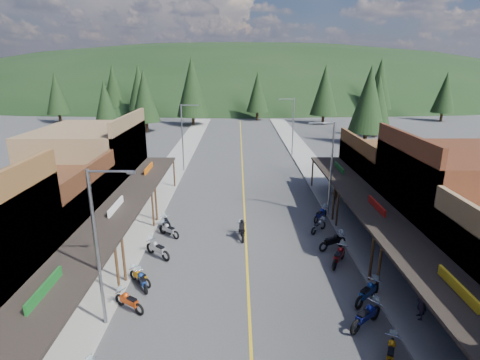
{
  "coord_description": "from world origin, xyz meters",
  "views": [
    {
      "loc": [
        -0.58,
        -21.58,
        12.29
      ],
      "look_at": [
        -0.39,
        8.63,
        3.0
      ],
      "focal_mm": 28.0,
      "sensor_mm": 36.0,
      "label": 1
    }
  ],
  "objects_px": {
    "shop_west_2": "(41,217)",
    "bike_west_9": "(169,229)",
    "pedestrian_east_a": "(422,302)",
    "pedestrian_east_b": "(335,194)",
    "streetlight_3": "(292,124)",
    "pine_6": "(445,92)",
    "streetlight_0": "(99,243)",
    "bike_east_5": "(366,315)",
    "bike_east_7": "(339,255)",
    "pine_5": "(380,84)",
    "bike_west_6": "(142,280)",
    "shop_east_2": "(453,203)",
    "bike_east_8": "(333,241)",
    "pine_9": "(378,100)",
    "bike_west_8": "(158,248)",
    "shop_east_3": "(393,176)",
    "bike_west_10": "(167,224)",
    "pine_0": "(57,93)",
    "rider_on_bike": "(242,230)",
    "pine_2": "(192,87)",
    "bike_east_10": "(321,214)",
    "bike_east_4": "(391,351)",
    "pine_8": "(106,106)",
    "pine_4": "(325,90)",
    "pine_1": "(139,87)",
    "shop_west_3": "(92,166)",
    "bike_west_5": "(129,301)",
    "bike_east_9": "(319,226)",
    "pine_3": "(258,92)",
    "pine_10": "(145,96)",
    "bike_east_6": "(368,292)",
    "streetlight_1": "(184,135)",
    "bike_west_7": "(140,276)",
    "pine_7": "(114,86)",
    "pine_11": "(369,99)"
  },
  "relations": [
    {
      "from": "pine_3",
      "to": "pine_10",
      "type": "distance_m",
      "value": 27.2
    },
    {
      "from": "pine_5",
      "to": "bike_west_5",
      "type": "distance_m",
      "value": 87.04
    },
    {
      "from": "bike_west_8",
      "to": "bike_east_5",
      "type": "xyz_separation_m",
      "value": [
        11.57,
        -7.01,
        0.01
      ]
    },
    {
      "from": "pine_1",
      "to": "bike_west_9",
      "type": "relative_size",
      "value": 6.11
    },
    {
      "from": "streetlight_1",
      "to": "bike_east_7",
      "type": "distance_m",
      "value": 25.9
    },
    {
      "from": "bike_east_7",
      "to": "pine_5",
      "type": "bearing_deg",
      "value": 100.09
    },
    {
      "from": "rider_on_bike",
      "to": "pedestrian_east_a",
      "type": "bearing_deg",
      "value": -51.98
    },
    {
      "from": "pine_5",
      "to": "pine_1",
      "type": "bearing_deg",
      "value": -178.03
    },
    {
      "from": "pine_5",
      "to": "bike_west_6",
      "type": "distance_m",
      "value": 85.18
    },
    {
      "from": "bike_east_4",
      "to": "bike_east_5",
      "type": "xyz_separation_m",
      "value": [
        -0.32,
        2.31,
        0.1
      ]
    },
    {
      "from": "shop_west_3",
      "to": "bike_west_5",
      "type": "relative_size",
      "value": 5.32
    },
    {
      "from": "shop_west_3",
      "to": "bike_east_8",
      "type": "bearing_deg",
      "value": -25.4
    },
    {
      "from": "shop_east_2",
      "to": "pine_2",
      "type": "bearing_deg",
      "value": 112.9
    },
    {
      "from": "streetlight_0",
      "to": "bike_east_5",
      "type": "relative_size",
      "value": 3.41
    },
    {
      "from": "shop_west_2",
      "to": "bike_west_9",
      "type": "distance_m",
      "value": 8.58
    },
    {
      "from": "pine_0",
      "to": "bike_east_10",
      "type": "distance_m",
      "value": 72.15
    },
    {
      "from": "bike_west_10",
      "to": "pine_6",
      "type": "bearing_deg",
      "value": 21.43
    },
    {
      "from": "pine_2",
      "to": "pine_1",
      "type": "bearing_deg",
      "value": 139.4
    },
    {
      "from": "bike_west_7",
      "to": "pedestrian_east_b",
      "type": "bearing_deg",
      "value": -8.48
    },
    {
      "from": "shop_east_2",
      "to": "bike_east_8",
      "type": "distance_m",
      "value": 8.3
    },
    {
      "from": "shop_east_3",
      "to": "pedestrian_east_b",
      "type": "distance_m",
      "value": 5.66
    },
    {
      "from": "pine_8",
      "to": "pine_4",
      "type": "bearing_deg",
      "value": 26.57
    },
    {
      "from": "pedestrian_east_a",
      "to": "pedestrian_east_b",
      "type": "distance_m",
      "value": 16.35
    },
    {
      "from": "shop_west_3",
      "to": "pine_1",
      "type": "distance_m",
      "value": 59.7
    },
    {
      "from": "shop_east_3",
      "to": "bike_west_10",
      "type": "xyz_separation_m",
      "value": [
        -19.83,
        -6.29,
        -1.93
      ]
    },
    {
      "from": "pine_4",
      "to": "bike_east_6",
      "type": "height_order",
      "value": "pine_4"
    },
    {
      "from": "bike_west_8",
      "to": "pine_5",
      "type": "bearing_deg",
      "value": 11.44
    },
    {
      "from": "pine_11",
      "to": "bike_west_5",
      "type": "xyz_separation_m",
      "value": [
        -26.26,
        -42.82,
        -6.6
      ]
    },
    {
      "from": "bike_east_9",
      "to": "bike_east_5",
      "type": "bearing_deg",
      "value": -45.6
    },
    {
      "from": "streetlight_3",
      "to": "pine_6",
      "type": "xyz_separation_m",
      "value": [
        39.05,
        34.0,
        2.02
      ]
    },
    {
      "from": "pine_0",
      "to": "rider_on_bike",
      "type": "distance_m",
      "value": 70.8
    },
    {
      "from": "pine_6",
      "to": "pine_9",
      "type": "distance_m",
      "value": 29.07
    },
    {
      "from": "shop_east_2",
      "to": "pedestrian_east_a",
      "type": "distance_m",
      "value": 9.43
    },
    {
      "from": "bike_west_9",
      "to": "pine_3",
      "type": "bearing_deg",
      "value": 29.62
    },
    {
      "from": "bike_east_5",
      "to": "bike_east_7",
      "type": "relative_size",
      "value": 1.02
    },
    {
      "from": "pine_7",
      "to": "shop_east_2",
      "type": "bearing_deg",
      "value": -58.36
    },
    {
      "from": "pine_9",
      "to": "bike_west_8",
      "type": "xyz_separation_m",
      "value": [
        -29.92,
        -44.17,
        -5.73
      ]
    },
    {
      "from": "pine_4",
      "to": "pine_7",
      "type": "distance_m",
      "value": 52.5
    },
    {
      "from": "pine_1",
      "to": "bike_east_4",
      "type": "distance_m",
      "value": 84.27
    },
    {
      "from": "bike_west_5",
      "to": "pedestrian_east_a",
      "type": "height_order",
      "value": "pedestrian_east_a"
    },
    {
      "from": "bike_west_7",
      "to": "bike_east_10",
      "type": "relative_size",
      "value": 0.89
    },
    {
      "from": "shop_east_2",
      "to": "pine_1",
      "type": "bearing_deg",
      "value": 118.95
    },
    {
      "from": "bike_east_7",
      "to": "bike_east_9",
      "type": "bearing_deg",
      "value": 124.49
    },
    {
      "from": "pine_5",
      "to": "pedestrian_east_b",
      "type": "distance_m",
      "value": 66.91
    },
    {
      "from": "bike_east_8",
      "to": "bike_east_9",
      "type": "bearing_deg",
      "value": 160.75
    },
    {
      "from": "pine_7",
      "to": "bike_east_10",
      "type": "xyz_separation_m",
      "value": [
        38.22,
        -69.08,
        -6.63
      ]
    },
    {
      "from": "shop_west_2",
      "to": "bike_east_5",
      "type": "distance_m",
      "value": 21.02
    },
    {
      "from": "bike_east_9",
      "to": "pine_9",
      "type": "bearing_deg",
      "value": 109.67
    },
    {
      "from": "shop_east_3",
      "to": "pine_2",
      "type": "height_order",
      "value": "pine_2"
    },
    {
      "from": "streetlight_0",
      "to": "pine_11",
      "type": "bearing_deg",
      "value": 58.51
    }
  ]
}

